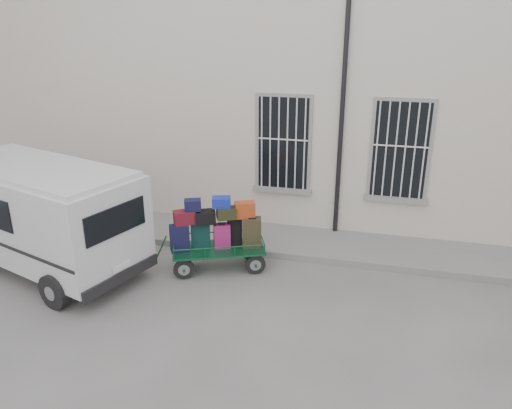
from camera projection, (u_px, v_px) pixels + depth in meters
name	position (u px, v px, depth m)	size (l,w,h in m)	color
ground	(271.00, 290.00, 9.91)	(80.00, 80.00, 0.00)	#61615C
building	(316.00, 97.00, 13.84)	(24.00, 5.15, 6.00)	beige
sidewalk	(292.00, 241.00, 11.88)	(24.00, 1.70, 0.15)	gray
luggage_cart	(218.00, 233.00, 10.44)	(2.27, 1.54, 1.62)	black
van	(41.00, 211.00, 10.33)	(4.89, 3.22, 2.29)	silver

